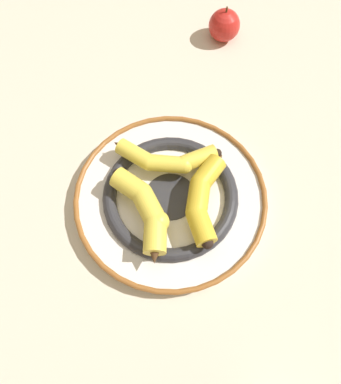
# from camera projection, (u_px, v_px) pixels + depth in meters

# --- Properties ---
(ground_plane) EXTENTS (2.80, 2.80, 0.00)m
(ground_plane) POSITION_uv_depth(u_px,v_px,m) (170.00, 215.00, 0.68)
(ground_plane) COLOR beige
(decorative_bowl) EXTENTS (0.35, 0.35, 0.04)m
(decorative_bowl) POSITION_uv_depth(u_px,v_px,m) (170.00, 197.00, 0.67)
(decorative_bowl) COLOR white
(decorative_bowl) RESTS_ON ground_plane
(banana_a) EXTENTS (0.19, 0.10, 0.03)m
(banana_a) POSITION_uv_depth(u_px,v_px,m) (165.00, 159.00, 0.67)
(banana_a) COLOR yellow
(banana_a) RESTS_ON decorative_bowl
(banana_b) EXTENTS (0.09, 0.17, 0.04)m
(banana_b) POSITION_uv_depth(u_px,v_px,m) (203.00, 197.00, 0.63)
(banana_b) COLOR gold
(banana_b) RESTS_ON decorative_bowl
(banana_c) EXTENTS (0.16, 0.12, 0.04)m
(banana_c) POSITION_uv_depth(u_px,v_px,m) (145.00, 210.00, 0.62)
(banana_c) COLOR yellow
(banana_c) RESTS_ON decorative_bowl
(apple) EXTENTS (0.07, 0.07, 0.08)m
(apple) POSITION_uv_depth(u_px,v_px,m) (224.00, 25.00, 0.83)
(apple) COLOR red
(apple) RESTS_ON ground_plane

